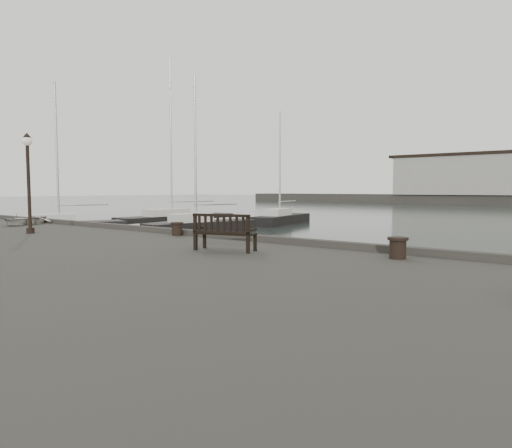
{
  "coord_description": "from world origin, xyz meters",
  "views": [
    {
      "loc": [
        7.32,
        -10.81,
        3.09
      ],
      "look_at": [
        -0.73,
        -0.5,
        2.1
      ],
      "focal_mm": 32.0,
      "sensor_mm": 36.0,
      "label": 1
    }
  ],
  "objects_px": {
    "bollard_left": "(177,229)",
    "dinghy": "(23,219)",
    "yacht_a": "(65,230)",
    "bench": "(225,239)",
    "lamp_post": "(28,169)",
    "yacht_b": "(177,221)",
    "yacht_d": "(282,221)",
    "bollard_right": "(398,248)",
    "yacht_c": "(201,229)"
  },
  "relations": [
    {
      "from": "bollard_right",
      "to": "dinghy",
      "type": "height_order",
      "value": "dinghy"
    },
    {
      "from": "lamp_post",
      "to": "yacht_c",
      "type": "distance_m",
      "value": 17.59
    },
    {
      "from": "yacht_a",
      "to": "yacht_d",
      "type": "distance_m",
      "value": 18.16
    },
    {
      "from": "bollard_right",
      "to": "yacht_d",
      "type": "distance_m",
      "value": 31.04
    },
    {
      "from": "bollard_right",
      "to": "yacht_d",
      "type": "bearing_deg",
      "value": 129.5
    },
    {
      "from": "bench",
      "to": "yacht_d",
      "type": "height_order",
      "value": "yacht_d"
    },
    {
      "from": "bench",
      "to": "bollard_left",
      "type": "height_order",
      "value": "bench"
    },
    {
      "from": "dinghy",
      "to": "bollard_left",
      "type": "bearing_deg",
      "value": -23.0
    },
    {
      "from": "bollard_right",
      "to": "lamp_post",
      "type": "distance_m",
      "value": 12.67
    },
    {
      "from": "bollard_right",
      "to": "yacht_c",
      "type": "distance_m",
      "value": 23.77
    },
    {
      "from": "bench",
      "to": "dinghy",
      "type": "distance_m",
      "value": 12.61
    },
    {
      "from": "yacht_d",
      "to": "yacht_b",
      "type": "bearing_deg",
      "value": -148.98
    },
    {
      "from": "bollard_left",
      "to": "yacht_a",
      "type": "xyz_separation_m",
      "value": [
        -18.88,
        6.63,
        -1.54
      ]
    },
    {
      "from": "lamp_post",
      "to": "yacht_d",
      "type": "height_order",
      "value": "yacht_d"
    },
    {
      "from": "bollard_left",
      "to": "lamp_post",
      "type": "bearing_deg",
      "value": -150.24
    },
    {
      "from": "bollard_right",
      "to": "yacht_d",
      "type": "xyz_separation_m",
      "value": [
        -19.72,
        23.92,
        -1.57
      ]
    },
    {
      "from": "dinghy",
      "to": "lamp_post",
      "type": "bearing_deg",
      "value": -51.31
    },
    {
      "from": "lamp_post",
      "to": "yacht_b",
      "type": "xyz_separation_m",
      "value": [
        -14.45,
        19.96,
        -3.55
      ]
    },
    {
      "from": "bench",
      "to": "yacht_a",
      "type": "relative_size",
      "value": 0.15
    },
    {
      "from": "yacht_a",
      "to": "yacht_d",
      "type": "relative_size",
      "value": 1.05
    },
    {
      "from": "lamp_post",
      "to": "yacht_d",
      "type": "relative_size",
      "value": 0.33
    },
    {
      "from": "dinghy",
      "to": "yacht_d",
      "type": "xyz_separation_m",
      "value": [
        -3.24,
        24.41,
        -1.57
      ]
    },
    {
      "from": "lamp_post",
      "to": "yacht_d",
      "type": "distance_m",
      "value": 27.35
    },
    {
      "from": "dinghy",
      "to": "yacht_b",
      "type": "relative_size",
      "value": 0.16
    },
    {
      "from": "bench",
      "to": "lamp_post",
      "type": "distance_m",
      "value": 8.68
    },
    {
      "from": "bollard_left",
      "to": "yacht_d",
      "type": "xyz_separation_m",
      "value": [
        -12.02,
        23.44,
        -1.55
      ]
    },
    {
      "from": "yacht_a",
      "to": "dinghy",
      "type": "bearing_deg",
      "value": -16.02
    },
    {
      "from": "lamp_post",
      "to": "bollard_right",
      "type": "bearing_deg",
      "value": 9.97
    },
    {
      "from": "bollard_left",
      "to": "yacht_d",
      "type": "relative_size",
      "value": 0.04
    },
    {
      "from": "lamp_post",
      "to": "yacht_a",
      "type": "distance_m",
      "value": 17.38
    },
    {
      "from": "bollard_right",
      "to": "yacht_a",
      "type": "distance_m",
      "value": 27.56
    },
    {
      "from": "yacht_a",
      "to": "bench",
      "type": "bearing_deg",
      "value": 0.39
    },
    {
      "from": "bollard_left",
      "to": "bench",
      "type": "bearing_deg",
      "value": -26.04
    },
    {
      "from": "yacht_a",
      "to": "bollard_left",
      "type": "bearing_deg",
      "value": 1.56
    },
    {
      "from": "yacht_a",
      "to": "yacht_b",
      "type": "distance_m",
      "value": 10.68
    },
    {
      "from": "bollard_left",
      "to": "yacht_d",
      "type": "height_order",
      "value": "yacht_d"
    },
    {
      "from": "bench",
      "to": "yacht_d",
      "type": "relative_size",
      "value": 0.16
    },
    {
      "from": "lamp_post",
      "to": "yacht_c",
      "type": "height_order",
      "value": "yacht_c"
    },
    {
      "from": "yacht_d",
      "to": "yacht_c",
      "type": "bearing_deg",
      "value": -98.84
    },
    {
      "from": "yacht_b",
      "to": "yacht_a",
      "type": "bearing_deg",
      "value": -82.94
    },
    {
      "from": "dinghy",
      "to": "yacht_a",
      "type": "bearing_deg",
      "value": 113.82
    },
    {
      "from": "bollard_left",
      "to": "dinghy",
      "type": "distance_m",
      "value": 8.83
    },
    {
      "from": "dinghy",
      "to": "yacht_b",
      "type": "distance_m",
      "value": 21.03
    },
    {
      "from": "bench",
      "to": "lamp_post",
      "type": "height_order",
      "value": "lamp_post"
    },
    {
      "from": "bench",
      "to": "yacht_a",
      "type": "distance_m",
      "value": 24.27
    },
    {
      "from": "bollard_left",
      "to": "yacht_c",
      "type": "bearing_deg",
      "value": 132.24
    },
    {
      "from": "dinghy",
      "to": "bench",
      "type": "bearing_deg",
      "value": -33.32
    },
    {
      "from": "dinghy",
      "to": "yacht_a",
      "type": "relative_size",
      "value": 0.21
    },
    {
      "from": "bollard_right",
      "to": "yacht_b",
      "type": "bearing_deg",
      "value": 146.4
    },
    {
      "from": "bollard_right",
      "to": "yacht_a",
      "type": "height_order",
      "value": "yacht_a"
    }
  ]
}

